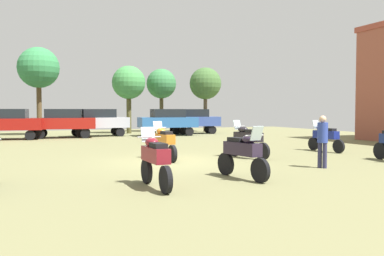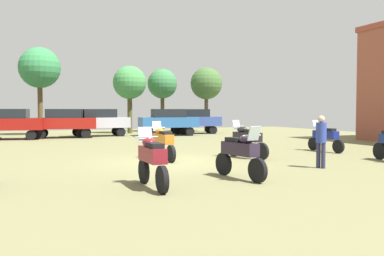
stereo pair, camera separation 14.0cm
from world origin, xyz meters
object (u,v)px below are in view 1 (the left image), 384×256
object	(u,v)px
car_2	(168,120)
car_4	(193,119)
motorcycle_8	(325,136)
tree_1	(205,84)
motorcycle_4	(248,140)
tree_3	(161,84)
car_3	(98,120)
tree_5	(39,68)
motorcycle_1	(164,141)
car_5	(8,122)
tree_2	(129,83)
motorcycle_7	(155,159)
motorcycle_3	(243,153)
person_1	(323,137)
car_1	(64,121)

from	to	relation	value
car_2	car_4	distance (m)	3.26
motorcycle_8	tree_1	distance (m)	18.35
motorcycle_4	tree_3	xyz separation A→B (m)	(2.98, 20.17, 3.47)
car_3	tree_5	world-z (taller)	tree_5
motorcycle_1	car_3	distance (m)	15.22
car_3	tree_5	bearing A→B (deg)	49.99
tree_1	tree_3	distance (m)	3.90
motorcycle_4	car_4	distance (m)	16.99
car_3	car_5	bearing A→B (deg)	98.16
tree_1	tree_2	world-z (taller)	tree_1
motorcycle_4	car_2	xyz separation A→B (m)	(1.68, 14.65, 0.43)
tree_5	motorcycle_7	bearing A→B (deg)	-85.21
car_3	tree_3	distance (m)	8.19
motorcycle_3	car_5	size ratio (longest dim) A/B	0.48
motorcycle_8	car_5	world-z (taller)	car_5
tree_2	tree_5	bearing A→B (deg)	179.87
person_1	tree_1	size ratio (longest dim) A/B	0.30
car_1	tree_1	bearing A→B (deg)	-64.99
motorcycle_7	car_2	xyz separation A→B (m)	(6.95, 19.21, 0.44)
motorcycle_3	motorcycle_8	world-z (taller)	motorcycle_3
motorcycle_8	car_5	distance (m)	19.62
motorcycle_3	tree_5	xyz separation A→B (m)	(-4.61, 23.04, 4.35)
tree_2	motorcycle_3	bearing A→B (deg)	-95.77
car_5	tree_1	distance (m)	16.69
motorcycle_3	motorcycle_7	size ratio (longest dim) A/B	1.03
motorcycle_7	car_5	size ratio (longest dim) A/B	0.47
motorcycle_1	car_1	distance (m)	14.65
car_5	person_1	size ratio (longest dim) A/B	2.60
motorcycle_3	car_2	xyz separation A→B (m)	(4.30, 18.87, 0.44)
tree_5	car_1	bearing A→B (deg)	-68.69
car_2	tree_3	distance (m)	6.44
motorcycle_1	tree_2	distance (m)	18.69
car_4	person_1	xyz separation A→B (m)	(-3.57, -19.78, -0.15)
tree_1	tree_2	xyz separation A→B (m)	(-6.91, 0.07, -0.11)
tree_5	car_2	bearing A→B (deg)	-25.07
car_1	person_1	size ratio (longest dim) A/B	2.60
motorcycle_8	car_5	bearing A→B (deg)	130.38
car_4	tree_2	bearing A→B (deg)	73.36
motorcycle_7	tree_2	world-z (taller)	tree_2
motorcycle_7	tree_3	bearing A→B (deg)	70.19
motorcycle_3	car_3	bearing A→B (deg)	-97.43
car_5	car_4	bearing A→B (deg)	-73.86
car_1	person_1	xyz separation A→B (m)	(6.65, -18.49, -0.15)
motorcycle_1	car_1	xyz separation A→B (m)	(-2.48, 14.43, 0.44)
car_4	tree_3	bearing A→B (deg)	31.39
tree_3	motorcycle_7	bearing A→B (deg)	-108.46
car_4	tree_3	xyz separation A→B (m)	(-1.45, 3.77, 3.04)
motorcycle_3	car_4	distance (m)	21.79
car_5	tree_5	distance (m)	6.06
motorcycle_8	tree_1	xyz separation A→B (m)	(1.99, 17.90, 3.54)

